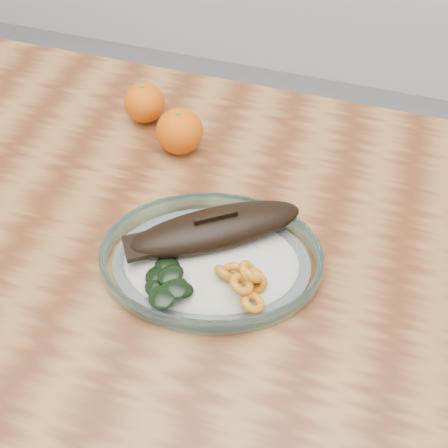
# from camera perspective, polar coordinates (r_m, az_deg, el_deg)

# --- Properties ---
(ground) EXTENTS (3.00, 3.00, 0.00)m
(ground) POSITION_cam_1_polar(r_m,az_deg,el_deg) (1.46, -3.26, -20.59)
(ground) COLOR slate
(ground) RESTS_ON ground
(dining_table) EXTENTS (1.20, 0.80, 0.75)m
(dining_table) POSITION_cam_1_polar(r_m,az_deg,el_deg) (0.87, -5.17, -6.61)
(dining_table) COLOR brown
(dining_table) RESTS_ON ground
(plated_meal) EXTENTS (0.64, 0.64, 0.08)m
(plated_meal) POSITION_cam_1_polar(r_m,az_deg,el_deg) (0.75, -1.29, -3.35)
(plated_meal) COLOR white
(plated_meal) RESTS_ON dining_table
(orange_left) EXTENTS (0.07, 0.07, 0.07)m
(orange_left) POSITION_cam_1_polar(r_m,az_deg,el_deg) (0.97, -8.08, 12.10)
(orange_left) COLOR #F85105
(orange_left) RESTS_ON dining_table
(orange_right) EXTENTS (0.07, 0.07, 0.07)m
(orange_right) POSITION_cam_1_polar(r_m,az_deg,el_deg) (0.90, -4.53, 9.37)
(orange_right) COLOR #F85105
(orange_right) RESTS_ON dining_table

